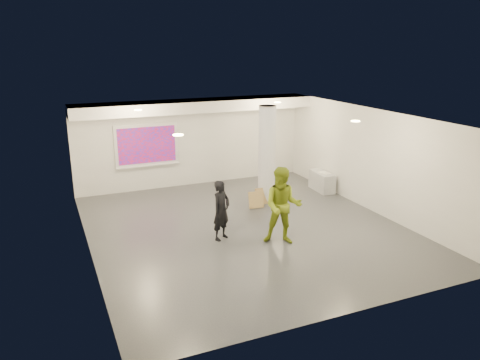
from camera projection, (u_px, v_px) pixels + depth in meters
name	position (u px, v px, depth m)	size (l,w,h in m)	color
floor	(246.00, 229.00, 12.53)	(8.00, 9.00, 0.01)	#35373B
ceiling	(246.00, 117.00, 11.68)	(8.00, 9.00, 0.01)	white
wall_back	(193.00, 142.00, 16.07)	(8.00, 0.01, 3.00)	silver
wall_front	(352.00, 239.00, 8.15)	(8.00, 0.01, 3.00)	silver
wall_left	(85.00, 194.00, 10.58)	(0.01, 9.00, 3.00)	silver
wall_right	(371.00, 160.00, 13.63)	(0.01, 9.00, 3.00)	silver
soffit_band	(197.00, 106.00, 15.21)	(8.00, 1.10, 0.36)	white
downlight_nw	(138.00, 110.00, 13.05)	(0.22, 0.22, 0.02)	#FFED8D
downlight_ne	(278.00, 102.00, 14.73)	(0.22, 0.22, 0.02)	#FFED8D
downlight_sw	(178.00, 135.00, 9.53)	(0.22, 0.22, 0.02)	#FFED8D
downlight_se	(355.00, 121.00, 11.21)	(0.22, 0.22, 0.02)	#FFED8D
column	(267.00, 155.00, 14.26)	(0.52, 0.52, 3.00)	silver
projection_screen	(147.00, 146.00, 15.41)	(2.10, 0.13, 1.42)	white
credenza	(322.00, 181.00, 15.67)	(0.45, 1.08, 0.63)	#9DA0A3
papers_stack	(325.00, 173.00, 15.51)	(0.28, 0.35, 0.02)	white
cardboard_back	(263.00, 196.00, 14.37)	(0.47, 0.04, 0.52)	#9E7F4B
cardboard_front	(256.00, 200.00, 14.05)	(0.46, 0.05, 0.51)	#9E7F4B
woman	(221.00, 210.00, 11.67)	(0.56, 0.37, 1.53)	black
man	(283.00, 206.00, 11.39)	(0.94, 0.73, 1.93)	olive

